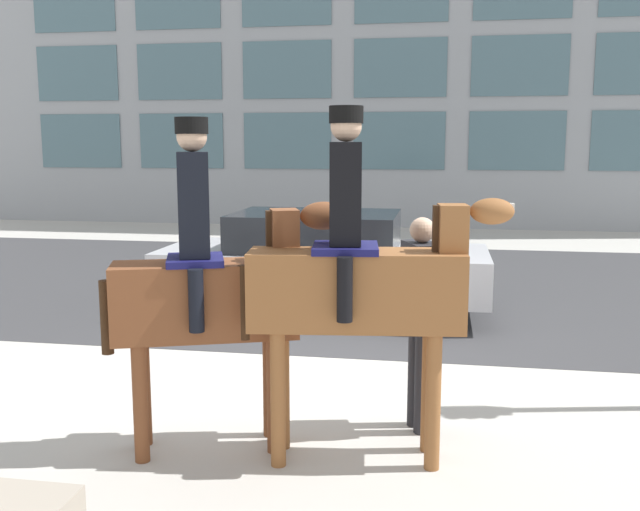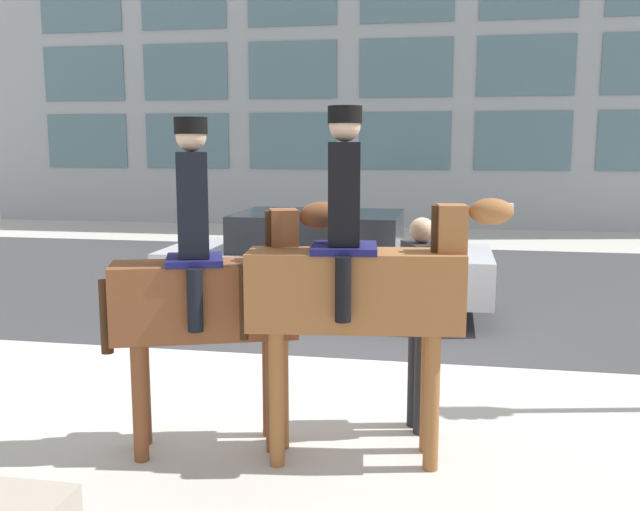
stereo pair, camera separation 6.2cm
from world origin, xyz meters
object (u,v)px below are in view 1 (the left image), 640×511
object	(u,v)px
mounted_horse_lead	(211,286)
mounted_horse_companion	(361,280)
pedestrian_bystander	(419,307)
street_car_near_lane	(322,261)

from	to	relation	value
mounted_horse_lead	mounted_horse_companion	xyz separation A→B (m)	(1.12, 0.00, 0.08)
mounted_horse_companion	pedestrian_bystander	world-z (taller)	mounted_horse_companion
mounted_horse_lead	pedestrian_bystander	xyz separation A→B (m)	(1.52, 0.62, -0.23)
mounted_horse_companion	mounted_horse_lead	bearing A→B (deg)	173.21
mounted_horse_companion	street_car_near_lane	bearing A→B (deg)	96.20
mounted_horse_companion	street_car_near_lane	world-z (taller)	mounted_horse_companion
pedestrian_bystander	street_car_near_lane	xyz separation A→B (m)	(-1.44, 3.81, -0.30)
mounted_horse_lead	pedestrian_bystander	size ratio (longest dim) A/B	1.43
pedestrian_bystander	mounted_horse_companion	bearing A→B (deg)	34.43
mounted_horse_lead	street_car_near_lane	xyz separation A→B (m)	(0.09, 4.43, -0.53)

